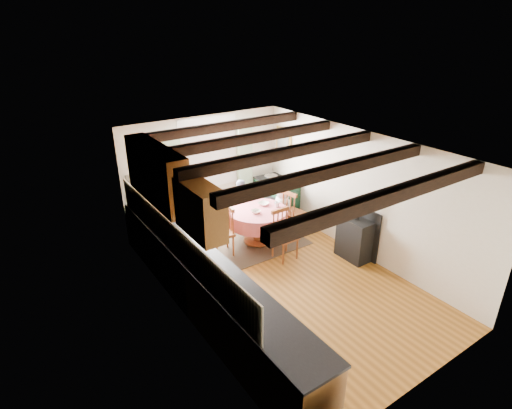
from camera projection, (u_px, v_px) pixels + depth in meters
floor at (282, 280)px, 7.13m from camera, size 3.60×5.50×0.00m
ceiling at (286, 147)px, 6.15m from camera, size 3.60×5.50×0.00m
wall_back at (205, 172)px, 8.72m from camera, size 3.60×0.00×2.40m
wall_front at (433, 308)px, 4.57m from camera, size 3.60×0.00×2.40m
wall_left at (182, 250)px, 5.72m from camera, size 0.00×5.50×2.40m
wall_right at (360, 194)px, 7.56m from camera, size 0.00×5.50×2.40m
beam_a at (393, 195)px, 4.68m from camera, size 3.60×0.16×0.16m
beam_b at (332, 171)px, 5.43m from camera, size 3.60×0.16×0.16m
beam_c at (286, 153)px, 6.19m from camera, size 3.60×0.16×0.16m
beam_d at (249, 139)px, 6.94m from camera, size 3.60×0.16×0.16m
beam_e at (220, 127)px, 7.70m from camera, size 3.60×0.16×0.16m
splash_left at (175, 241)px, 5.96m from camera, size 0.02×4.50×0.55m
splash_back at (161, 181)px, 8.19m from camera, size 1.40×0.02×0.55m
base_cabinet_left at (204, 288)px, 6.19m from camera, size 0.60×5.30×0.88m
base_cabinet_back at (168, 221)px, 8.26m from camera, size 1.30×0.60×0.88m
worktop_left at (204, 261)px, 6.01m from camera, size 0.64×5.30×0.04m
worktop_back at (166, 200)px, 8.06m from camera, size 1.30×0.64×0.04m
wall_cabinet_glass at (156, 173)px, 6.40m from camera, size 0.34×1.80×0.90m
wall_cabinet_solid at (200, 209)px, 5.29m from camera, size 0.34×0.90×0.70m
window_frame at (208, 153)px, 8.59m from camera, size 1.34×0.03×1.54m
window_pane at (208, 153)px, 8.60m from camera, size 1.20×0.01×1.40m
curtain_left at (175, 184)px, 8.30m from camera, size 0.35×0.10×2.10m
curtain_right at (245, 169)px, 9.17m from camera, size 0.35×0.10×2.10m
curtain_rod at (209, 126)px, 8.28m from camera, size 2.00×0.03×0.03m
wall_picture at (284, 141)px, 9.08m from camera, size 0.04×0.50×0.60m
wall_plate at (247, 142)px, 9.03m from camera, size 0.30×0.02×0.30m
rug at (257, 241)px, 8.37m from camera, size 1.81×1.41×0.01m
dining_table at (257, 226)px, 8.22m from camera, size 1.20×1.20×0.72m
chair_near at (285, 235)px, 7.60m from camera, size 0.43×0.45×0.98m
chair_left at (222, 231)px, 7.73m from camera, size 0.53×0.51×1.00m
chair_right at (294, 211)px, 8.53m from camera, size 0.51×0.49×0.99m
aga_range at (276, 198)px, 9.31m from camera, size 0.63×0.97×0.90m
cast_iron_stove at (356, 228)px, 7.55m from camera, size 0.38×0.63×1.27m
child_far at (240, 204)px, 8.76m from camera, size 0.42×0.29×1.11m
child_right at (282, 208)px, 8.67m from camera, size 0.46×0.57×1.03m
bowl_a at (263, 204)px, 8.28m from camera, size 0.27×0.27×0.05m
bowl_b at (256, 212)px, 7.92m from camera, size 0.21×0.21×0.06m
cup at (277, 204)px, 8.18m from camera, size 0.14×0.14×0.10m
canister_tall at (150, 198)px, 7.84m from camera, size 0.13×0.13×0.23m
canister_wide at (168, 193)px, 8.08m from camera, size 0.17×0.17×0.19m
canister_slim at (177, 192)px, 8.05m from camera, size 0.10×0.10×0.27m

